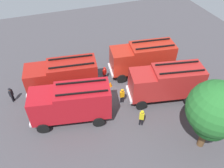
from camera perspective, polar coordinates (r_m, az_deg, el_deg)
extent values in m
plane|color=#423F44|center=(23.88, 0.00, -2.52)|extent=(45.85, 45.85, 0.00)
cube|color=#AA2316|center=(24.98, 2.34, 5.95)|extent=(2.52, 2.77, 2.60)
cube|color=#8C9EAD|center=(24.60, -0.04, 6.27)|extent=(0.36, 2.12, 1.46)
cube|color=#AA2316|center=(25.83, 9.98, 7.04)|extent=(5.09, 3.12, 2.90)
cube|color=black|center=(24.45, 10.93, 9.17)|extent=(4.30, 0.70, 0.12)
cube|color=black|center=(25.54, 9.88, 10.80)|extent=(4.30, 0.70, 0.12)
cube|color=silver|center=(25.45, -0.37, 3.53)|extent=(0.52, 2.38, 0.28)
cylinder|color=black|center=(24.96, 2.43, 1.43)|extent=(1.14, 0.49, 1.10)
cylinder|color=black|center=(26.79, 1.24, 4.66)|extent=(1.14, 0.49, 1.10)
cylinder|color=black|center=(26.36, 12.86, 2.76)|extent=(1.14, 0.49, 1.10)
cylinder|color=black|center=(28.10, 11.09, 5.76)|extent=(1.14, 0.49, 1.10)
cube|color=maroon|center=(23.56, -18.31, 1.04)|extent=(2.51, 2.77, 2.60)
cube|color=#8C9EAD|center=(23.56, -20.96, 1.27)|extent=(0.36, 2.12, 1.46)
cube|color=maroon|center=(23.16, -9.88, 2.49)|extent=(5.09, 3.11, 2.90)
cube|color=black|center=(21.66, -10.22, 4.61)|extent=(4.30, 0.69, 0.12)
cube|color=black|center=(22.79, -10.46, 6.63)|extent=(4.30, 0.69, 0.12)
cube|color=silver|center=(24.49, -20.49, -1.39)|extent=(0.51, 2.38, 0.28)
cylinder|color=black|center=(23.69, -18.11, -3.72)|extent=(1.14, 0.49, 1.10)
cylinder|color=black|center=(25.47, -17.92, 0.03)|extent=(1.14, 0.49, 1.10)
cylinder|color=black|center=(23.37, -6.27, -2.17)|extent=(1.14, 0.49, 1.10)
cylinder|color=black|center=(25.17, -6.93, 1.52)|extent=(1.14, 0.49, 1.10)
cube|color=#A5201F|center=(21.99, 7.51, -0.17)|extent=(2.64, 2.88, 2.60)
cube|color=#8C9EAD|center=(21.56, 4.88, 0.19)|extent=(0.49, 2.10, 1.46)
cube|color=#A5201F|center=(22.97, 16.02, 0.94)|extent=(5.19, 3.37, 2.90)
cube|color=black|center=(21.54, 17.41, 2.95)|extent=(4.26, 0.95, 0.12)
cube|color=black|center=(22.53, 16.15, 5.11)|extent=(4.26, 0.95, 0.12)
cube|color=silver|center=(22.52, 4.30, -2.65)|extent=(0.65, 2.37, 0.28)
cylinder|color=black|center=(22.19, 7.40, -5.25)|extent=(1.15, 0.55, 1.10)
cylinder|color=black|center=(23.83, 6.04, -1.11)|extent=(1.15, 0.55, 1.10)
cylinder|color=black|center=(23.77, 18.94, -3.79)|extent=(1.15, 0.55, 1.10)
cylinder|color=black|center=(25.31, 16.89, -0.01)|extent=(1.15, 0.55, 1.10)
cube|color=#A8131C|center=(20.69, -17.04, -5.30)|extent=(2.63, 2.87, 2.60)
cube|color=#8C9EAD|center=(20.70, -20.06, -4.93)|extent=(0.47, 2.10, 1.46)
cube|color=#A8131C|center=(20.21, -7.34, -4.14)|extent=(5.18, 3.35, 2.90)
cube|color=black|center=(18.62, -7.64, -2.24)|extent=(4.27, 0.92, 0.12)
cube|color=black|center=(19.65, -7.83, 0.50)|extent=(4.27, 0.92, 0.12)
cube|color=silver|center=(21.76, -19.57, -7.64)|extent=(0.64, 2.37, 0.28)
cylinder|color=black|center=(21.07, -17.00, -10.61)|extent=(1.15, 0.55, 1.10)
cylinder|color=black|center=(22.64, -16.54, -5.86)|extent=(1.15, 0.55, 1.10)
cylinder|color=black|center=(20.67, -3.41, -9.47)|extent=(1.15, 0.55, 1.10)
cylinder|color=black|center=(22.27, -4.05, -4.72)|extent=(1.15, 0.55, 1.10)
cylinder|color=black|center=(25.38, -2.01, 1.72)|extent=(0.16, 0.16, 0.76)
cylinder|color=black|center=(25.50, -1.72, 1.96)|extent=(0.16, 0.16, 0.76)
cube|color=#B7140F|center=(25.00, -1.90, 3.09)|extent=(0.48, 0.43, 0.66)
sphere|color=beige|center=(24.73, -1.92, 3.89)|extent=(0.21, 0.21, 0.21)
cylinder|color=#B7140F|center=(24.68, -1.93, 4.04)|extent=(0.27, 0.27, 0.06)
cylinder|color=black|center=(22.81, 2.77, -3.84)|extent=(0.16, 0.16, 0.78)
cylinder|color=black|center=(22.75, 2.27, -3.95)|extent=(0.16, 0.16, 0.78)
cube|color=orange|center=(22.27, 2.58, -2.57)|extent=(0.43, 0.26, 0.68)
sphere|color=brown|center=(21.96, 2.61, -1.73)|extent=(0.22, 0.22, 0.22)
cylinder|color=orange|center=(21.90, 2.62, -1.56)|extent=(0.28, 0.28, 0.07)
cylinder|color=black|center=(25.07, -23.71, -3.12)|extent=(0.16, 0.16, 0.76)
cylinder|color=black|center=(24.95, -23.90, -3.45)|extent=(0.16, 0.16, 0.76)
cube|color=black|center=(24.56, -24.25, -2.10)|extent=(0.40, 0.48, 0.66)
sphere|color=#9E704C|center=(24.28, -24.53, -1.34)|extent=(0.22, 0.22, 0.22)
cylinder|color=black|center=(24.23, -24.58, -1.19)|extent=(0.27, 0.27, 0.06)
cylinder|color=black|center=(20.97, 7.65, -9.49)|extent=(0.16, 0.16, 0.83)
cylinder|color=black|center=(20.97, 7.07, -9.41)|extent=(0.16, 0.16, 0.83)
cube|color=gold|center=(20.38, 7.55, -8.07)|extent=(0.48, 0.42, 0.72)
sphere|color=#9E704C|center=(20.02, 7.67, -7.17)|extent=(0.23, 0.23, 0.23)
cylinder|color=gold|center=(19.95, 7.69, -6.99)|extent=(0.29, 0.29, 0.07)
cylinder|color=brown|center=(20.53, 22.23, -12.65)|extent=(0.37, 0.37, 1.85)
sphere|color=#19511E|center=(18.92, 23.90, -8.69)|extent=(2.95, 2.95, 2.95)
cylinder|color=brown|center=(20.21, 22.25, -11.86)|extent=(0.54, 0.54, 2.68)
sphere|color=#236628|center=(17.95, 24.79, -5.69)|extent=(4.28, 4.28, 4.28)
cone|color=#F2600C|center=(24.60, -0.44, 0.01)|extent=(0.43, 0.43, 0.61)
cone|color=#F2600C|center=(27.96, 2.30, 5.83)|extent=(0.45, 0.45, 0.65)
cone|color=#F2600C|center=(27.01, -10.50, 3.70)|extent=(0.50, 0.50, 0.71)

